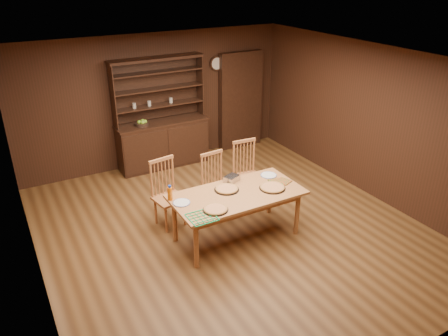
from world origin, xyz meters
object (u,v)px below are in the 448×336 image
juice_bottle (170,193)px  chair_left (166,190)px  chair_right (246,170)px  china_hutch (162,138)px  dining_table (237,198)px  chair_center (215,181)px

juice_bottle → chair_left: bearing=73.8°
juice_bottle → chair_right: bearing=20.9°
china_hutch → chair_left: china_hutch is taller
china_hutch → juice_bottle: (-0.95, -2.70, 0.26)m
dining_table → juice_bottle: 0.98m
chair_center → chair_right: bearing=2.8°
chair_left → juice_bottle: bearing=-115.0°
china_hutch → chair_center: bearing=-88.7°
chair_center → chair_right: (0.65, 0.09, 0.03)m
china_hutch → chair_right: size_ratio=1.99×
china_hutch → dining_table: china_hutch is taller
chair_left → juice_bottle: 0.69m
chair_right → chair_center: bearing=-168.2°
chair_left → chair_center: bearing=-13.5°
chair_center → juice_bottle: size_ratio=4.59×
chair_center → chair_right: 0.66m
chair_left → chair_right: bearing=-8.0°
dining_table → chair_center: 0.84m
china_hutch → chair_right: (0.70, -2.07, -0.02)m
dining_table → chair_right: bearing=51.5°
chair_left → chair_center: (0.82, -0.07, -0.02)m
dining_table → chair_right: size_ratio=1.75×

